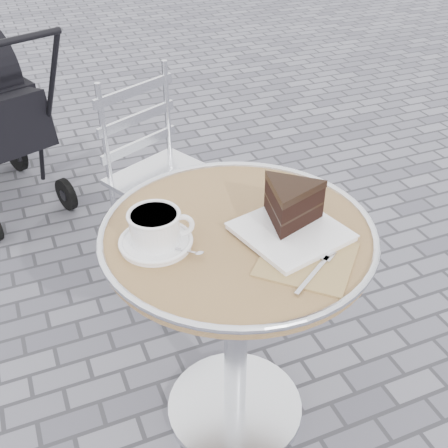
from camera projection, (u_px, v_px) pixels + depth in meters
name	position (u px, v px, depth m)	size (l,w,h in m)	color
ground	(235.00, 409.00, 1.86)	(80.00, 80.00, 0.00)	slate
cafe_table	(237.00, 279.00, 1.53)	(0.72, 0.72, 0.74)	silver
cappuccino_set	(156.00, 231.00, 1.37)	(0.19, 0.19, 0.09)	white
cake_plate_set	(291.00, 210.00, 1.41)	(0.30, 0.40, 0.13)	#9C7C55
bistro_chair	(151.00, 154.00, 2.23)	(0.50, 0.50, 0.84)	silver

